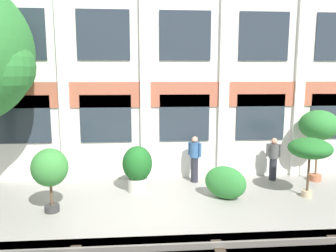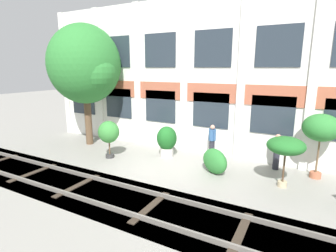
# 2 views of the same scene
# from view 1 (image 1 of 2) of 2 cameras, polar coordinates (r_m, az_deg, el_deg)

# --- Properties ---
(ground_plane) EXTENTS (80.00, 80.00, 0.00)m
(ground_plane) POSITION_cam_1_polar(r_m,az_deg,el_deg) (9.64, -3.59, -14.37)
(ground_plane) COLOR gray
(apartment_facade) EXTENTS (17.32, 0.64, 7.61)m
(apartment_facade) POSITION_cam_1_polar(r_m,az_deg,el_deg) (11.94, -4.03, 8.88)
(apartment_facade) COLOR silver
(apartment_facade) RESTS_ON ground
(potted_plant_tall_urn) EXTENTS (1.32, 1.32, 1.88)m
(potted_plant_tall_urn) POSITION_cam_1_polar(r_m,az_deg,el_deg) (11.01, 23.50, -3.74)
(potted_plant_tall_urn) COLOR tan
(potted_plant_tall_urn) RESTS_ON ground
(potted_plant_fluted_column) EXTENTS (0.97, 0.97, 1.52)m
(potted_plant_fluted_column) POSITION_cam_1_polar(r_m,az_deg,el_deg) (10.79, -5.34, -7.06)
(potted_plant_fluted_column) COLOR beige
(potted_plant_fluted_column) RESTS_ON ground
(potted_plant_terracotta_small) EXTENTS (1.00, 1.00, 1.81)m
(potted_plant_terracotta_small) POSITION_cam_1_polar(r_m,az_deg,el_deg) (9.65, -19.89, -7.01)
(potted_plant_terracotta_small) COLOR #333333
(potted_plant_terracotta_small) RESTS_ON ground
(potted_plant_low_pan) EXTENTS (1.35, 1.35, 2.57)m
(potted_plant_low_pan) POSITION_cam_1_polar(r_m,az_deg,el_deg) (12.73, 24.79, -0.04)
(potted_plant_low_pan) COLOR #B76647
(potted_plant_low_pan) RESTS_ON ground
(resident_by_doorway) EXTENTS (0.51, 0.34, 1.55)m
(resident_by_doorway) POSITION_cam_1_polar(r_m,az_deg,el_deg) (12.49, 17.89, -5.27)
(resident_by_doorway) COLOR #282833
(resident_by_doorway) RESTS_ON ground
(resident_watching_tracks) EXTENTS (0.43, 0.37, 1.66)m
(resident_watching_tracks) POSITION_cam_1_polar(r_m,az_deg,el_deg) (11.71, 4.65, -5.52)
(resident_watching_tracks) COLOR #282833
(resident_watching_tracks) RESTS_ON ground
(topiary_hedge) EXTENTS (1.48, 1.32, 1.02)m
(topiary_hedge) POSITION_cam_1_polar(r_m,az_deg,el_deg) (10.41, 9.94, -9.67)
(topiary_hedge) COLOR #2D7A33
(topiary_hedge) RESTS_ON ground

